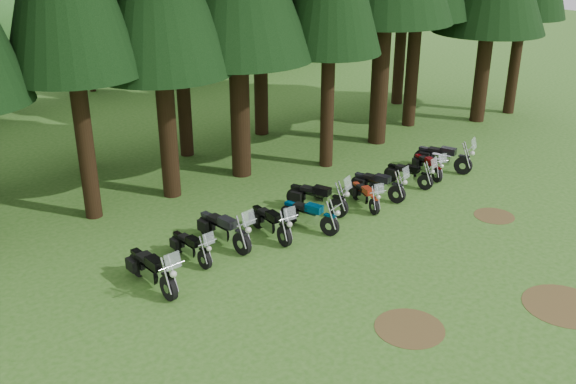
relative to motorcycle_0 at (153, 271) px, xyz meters
name	(u,v)px	position (x,y,z in m)	size (l,w,h in m)	color
ground	(423,262)	(7.02, -3.94, -0.52)	(120.00, 120.00, 0.00)	#2C5E18
decid_4	(90,17)	(8.60, 22.38, 3.85)	(5.93, 5.76, 7.41)	black
dirt_patch_0	(410,328)	(4.02, -5.94, -0.51)	(1.80, 1.80, 0.01)	#4C3D1E
dirt_patch_1	(494,216)	(11.52, -3.44, -0.51)	(1.40, 1.40, 0.01)	#4C3D1E
dirt_patch_2	(564,306)	(8.02, -7.94, -0.51)	(2.20, 2.20, 0.01)	#4C3D1E
motorcycle_0	(153,271)	(0.00, 0.00, 0.00)	(0.46, 2.47, 1.56)	black
motorcycle_1	(191,248)	(1.67, 0.66, -0.10)	(0.40, 2.02, 1.27)	black
motorcycle_2	(224,230)	(3.00, 0.83, 0.01)	(0.57, 2.52, 1.58)	black
motorcycle_3	(271,223)	(4.51, 0.35, -0.03)	(0.52, 2.31, 1.45)	black
motorcycle_4	(309,216)	(5.85, -0.02, -0.05)	(0.74, 2.24, 0.93)	black
motorcycle_5	(317,198)	(6.98, 0.81, 0.00)	(1.10, 2.44, 1.56)	black
motorcycle_6	(365,196)	(8.60, 0.02, -0.10)	(0.86, 1.97, 1.26)	black
motorcycle_7	(378,185)	(9.58, 0.31, -0.03)	(0.81, 2.32, 1.46)	black
motorcycle_8	(409,175)	(11.39, 0.37, -0.08)	(0.75, 2.10, 1.32)	black
motorcycle_9	(428,166)	(12.75, 0.52, -0.10)	(0.87, 1.98, 1.26)	black
motorcycle_10	(443,158)	(13.77, 0.55, 0.01)	(1.09, 2.48, 1.59)	black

